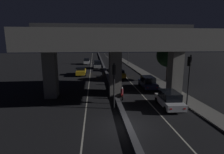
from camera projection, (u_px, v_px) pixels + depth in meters
ground_plane at (127, 126)px, 14.11m from camera, size 200.00×200.00×0.00m
lane_line_left_inner at (91, 67)px, 47.91m from camera, size 0.12×126.00×0.00m
lane_line_right_inner at (116, 66)px, 48.60m from camera, size 0.12×126.00×0.00m
median_divider at (104, 66)px, 48.22m from camera, size 0.51×126.00×0.30m
sidewalk_right at (139, 70)px, 42.22m from camera, size 2.15×126.00×0.13m
elevated_overpass at (115, 43)px, 21.12m from camera, size 19.52×11.95×8.78m
traffic_light_left_of_median at (114, 78)px, 17.27m from camera, size 0.30×0.49×4.67m
traffic_light_right_of_median at (189, 72)px, 17.94m from camera, size 0.30×0.49×5.41m
street_lamp at (127, 49)px, 52.83m from camera, size 2.73×0.32×7.77m
car_white_lead at (169, 99)px, 18.00m from camera, size 2.16×4.32×1.69m
car_dark_blue_second at (148, 82)px, 25.42m from camera, size 2.02×4.30×1.76m
car_taxi_yellow_third at (119, 73)px, 33.31m from camera, size 2.09×4.84×1.52m
car_grey_fourth at (113, 67)px, 41.25m from camera, size 1.96×4.48×1.69m
car_taxi_yellow_lead_oncoming at (81, 71)px, 35.87m from camera, size 1.97×4.75×1.56m
car_silver_second_oncoming at (97, 64)px, 44.93m from camera, size 2.02×4.09×1.99m
car_white_third_oncoming at (87, 61)px, 53.42m from camera, size 1.89×4.07×1.77m
motorcycle_red_filtering_near at (122, 94)px, 20.77m from camera, size 0.33×1.72×1.45m
motorcycle_black_filtering_mid at (116, 81)px, 27.44m from camera, size 0.34×1.95×1.36m
motorcycle_white_filtering_far at (110, 73)px, 34.96m from camera, size 0.34×1.79×1.43m
pedestrian_on_sidewalk at (170, 84)px, 24.23m from camera, size 0.32×0.32×1.71m
roadside_tree_kerbside_near at (168, 55)px, 29.68m from camera, size 4.01×4.01×6.46m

